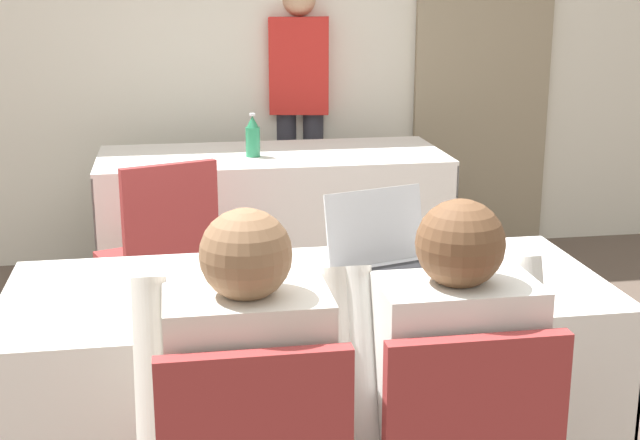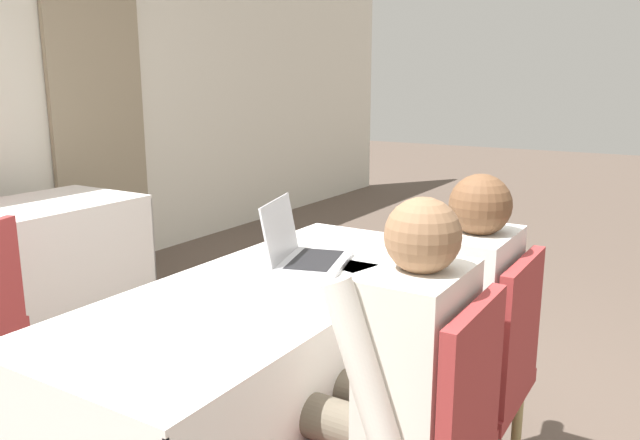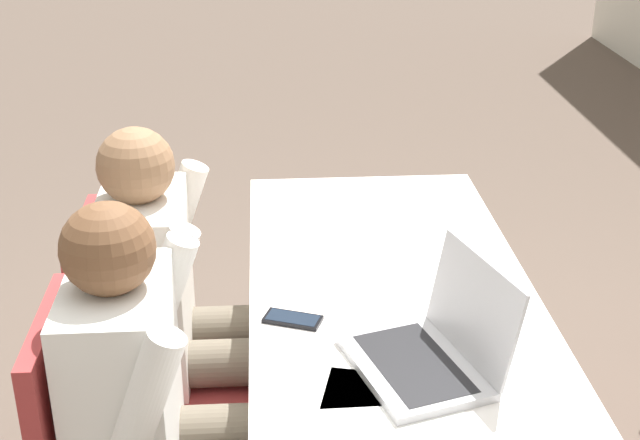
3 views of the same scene
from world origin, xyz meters
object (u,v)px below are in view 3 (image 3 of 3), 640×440
at_px(chair_near_left, 143,353).
at_px(laptop, 432,349).
at_px(cell_phone, 293,319).
at_px(person_white_shirt, 160,408).
at_px(person_checkered_shirt, 176,302).

bearing_deg(chair_near_left, laptop, -124.79).
relative_size(cell_phone, person_white_shirt, 0.13).
bearing_deg(chair_near_left, cell_phone, -123.91).
height_order(laptop, person_checkered_shirt, person_checkered_shirt).
xyz_separation_m(person_checkered_shirt, person_white_shirt, (0.47, 0.00, 0.00)).
relative_size(cell_phone, chair_near_left, 0.17).
relative_size(laptop, person_checkered_shirt, 0.35).
relative_size(laptop, chair_near_left, 0.45).
bearing_deg(laptop, cell_phone, -142.99).
bearing_deg(chair_near_left, person_checkered_shirt, -90.00).
bearing_deg(cell_phone, laptop, 74.81).
xyz_separation_m(cell_phone, person_white_shirt, (0.20, -0.31, -0.10)).
bearing_deg(laptop, chair_near_left, -141.82).
distance_m(laptop, person_white_shirt, 0.62).
xyz_separation_m(chair_near_left, person_white_shirt, (0.47, 0.10, 0.16)).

